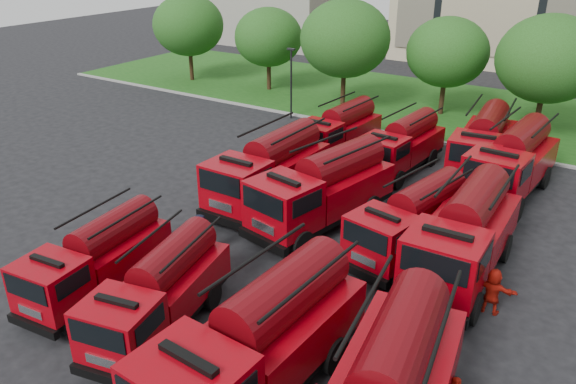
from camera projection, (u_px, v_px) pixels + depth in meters
name	position (u px, v px, depth m)	size (l,w,h in m)	color
ground	(270.00, 259.00, 23.51)	(140.00, 140.00, 0.00)	black
lawn	(461.00, 110.00, 43.30)	(70.00, 16.00, 0.12)	#164612
curb	(424.00, 139.00, 37.13)	(70.00, 0.30, 0.14)	gray
side_building	(272.00, 0.00, 69.79)	(18.00, 12.00, 10.00)	gray
tree_0	(188.00, 25.00, 50.05)	(6.30, 6.30, 7.70)	#382314
tree_1	(268.00, 37.00, 47.05)	(5.71, 5.71, 6.98)	#382314
tree_2	(345.00, 39.00, 41.61)	(6.72, 6.72, 8.22)	#382314
tree_3	(447.00, 52.00, 40.34)	(5.88, 5.88, 7.19)	#382314
tree_4	(549.00, 59.00, 35.51)	(6.55, 6.55, 8.01)	#382314
lamp_post_0	(291.00, 80.00, 40.35)	(0.60, 0.25, 5.11)	black
fire_truck_0	(97.00, 258.00, 20.84)	(2.85, 6.53, 2.88)	black
fire_truck_1	(160.00, 292.00, 18.84)	(3.51, 6.76, 2.94)	black
fire_truck_2	(259.00, 343.00, 15.96)	(3.27, 8.14, 3.65)	black
fire_truck_4	(269.00, 169.00, 27.85)	(2.94, 7.84, 3.55)	black
fire_truck_5	(323.00, 189.00, 25.65)	(4.11, 8.22, 3.58)	black
fire_truck_6	(412.00, 221.00, 23.32)	(3.57, 7.13, 3.10)	black
fire_truck_7	(464.00, 235.00, 21.76)	(3.04, 7.92, 3.57)	black
fire_truck_8	(339.00, 131.00, 34.01)	(2.84, 6.95, 3.10)	black
fire_truck_9	(402.00, 145.00, 31.78)	(2.93, 6.93, 3.08)	black
fire_truck_10	(484.00, 144.00, 31.23)	(3.47, 7.99, 3.53)	black
fire_truck_11	(512.00, 162.00, 28.66)	(3.34, 8.06, 3.59)	black
firefighter_4	(202.00, 254.00, 23.88)	(0.92, 0.60, 1.89)	black
firefighter_5	(489.00, 312.00, 20.26)	(1.65, 0.71, 1.78)	#B4180D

